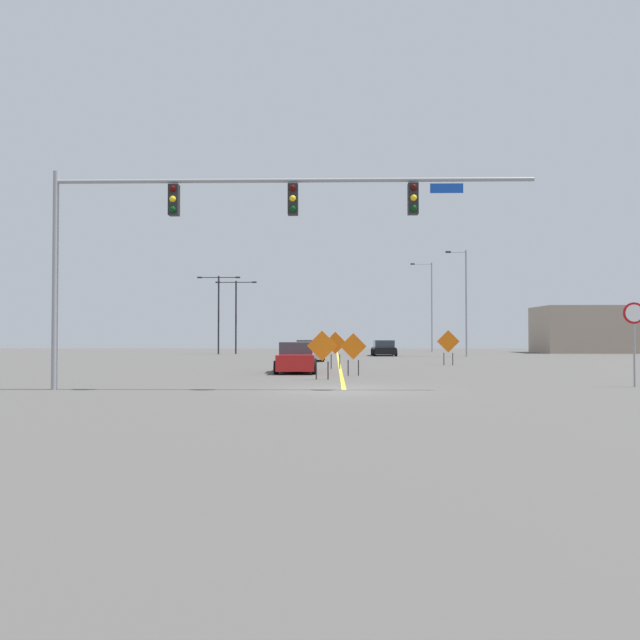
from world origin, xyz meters
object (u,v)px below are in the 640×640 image
street_lamp_far_left (465,298)px  car_black_mid (384,348)px  street_lamp_mid_left (219,307)px  car_red_distant (296,359)px  street_lamp_near_right (430,303)px  traffic_signal_assembly (228,216)px  construction_sign_median_far (448,343)px  construction_sign_right_shoulder (322,348)px  stop_sign (634,328)px  car_silver_passing (309,352)px  car_orange_far (306,347)px  construction_sign_left_lane (353,349)px  street_lamp_near_left (236,309)px  construction_sign_right_lane (335,345)px

street_lamp_far_left → car_black_mid: 8.38m
street_lamp_mid_left → car_red_distant: size_ratio=1.77×
street_lamp_near_right → car_red_distant: bearing=-107.9°
traffic_signal_assembly → car_red_distant: bearing=80.1°
construction_sign_median_far → construction_sign_right_shoulder: (-7.48, -12.51, -0.07)m
stop_sign → car_red_distant: 15.07m
stop_sign → car_silver_passing: stop_sign is taller
street_lamp_mid_left → stop_sign: bearing=-60.0°
car_black_mid → street_lamp_far_left: bearing=-17.7°
street_lamp_far_left → car_silver_passing: 16.69m
construction_sign_median_far → construction_sign_right_shoulder: size_ratio=1.06×
street_lamp_far_left → car_orange_far: size_ratio=2.12×
street_lamp_near_right → construction_sign_left_lane: 42.62m
street_lamp_near_right → construction_sign_left_lane: bearing=-103.5°
traffic_signal_assembly → street_lamp_near_left: 41.06m
street_lamp_mid_left → car_black_mid: bearing=-13.9°
construction_sign_left_lane → car_silver_passing: 16.45m
street_lamp_mid_left → street_lamp_far_left: bearing=-15.0°
construction_sign_right_lane → construction_sign_median_far: bearing=32.7°
car_silver_passing → street_lamp_near_left: bearing=115.2°
street_lamp_near_left → car_silver_passing: size_ratio=1.83×
street_lamp_far_left → car_orange_far: (-14.04, 7.44, -4.35)m
stop_sign → construction_sign_right_lane: 15.68m
street_lamp_mid_left → street_lamp_far_left: (22.45, -6.03, 0.43)m
construction_sign_right_shoulder → car_black_mid: construction_sign_right_shoulder is taller
street_lamp_near_right → construction_sign_right_shoulder: bearing=-104.4°
stop_sign → car_orange_far: stop_sign is taller
street_lamp_near_right → construction_sign_right_shoulder: (-11.23, -43.74, -4.16)m
street_lamp_near_right → street_lamp_near_left: bearing=-158.3°
traffic_signal_assembly → construction_sign_left_lane: bearing=59.2°
street_lamp_near_right → car_silver_passing: 28.38m
traffic_signal_assembly → car_silver_passing: (1.83, 23.70, -5.23)m
street_lamp_mid_left → street_lamp_near_left: bearing=43.7°
traffic_signal_assembly → car_silver_passing: bearing=85.6°
car_red_distant → construction_sign_right_lane: bearing=59.2°
construction_sign_right_shoulder → car_red_distant: (-1.37, 4.83, -0.60)m
street_lamp_far_left → car_red_distant: (-13.16, -23.33, -4.32)m
traffic_signal_assembly → car_silver_passing: 24.34m
street_lamp_far_left → construction_sign_left_lane: size_ratio=4.76×
construction_sign_median_far → car_silver_passing: (-8.74, 6.21, -0.75)m
stop_sign → street_lamp_far_left: 31.80m
stop_sign → car_silver_passing: size_ratio=0.76×
street_lamp_mid_left → construction_sign_right_shoulder: 35.97m
stop_sign → construction_sign_right_shoulder: bearing=162.5°
car_silver_passing → construction_sign_right_shoulder: bearing=-86.2°
street_lamp_far_left → street_lamp_near_right: bearing=92.1°
traffic_signal_assembly → stop_sign: 14.75m
street_lamp_near_right → car_black_mid: 15.55m
street_lamp_mid_left → car_silver_passing: size_ratio=1.91×
stop_sign → street_lamp_near_left: bearing=117.4°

